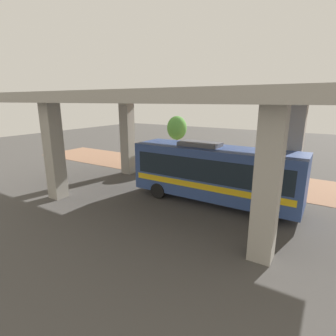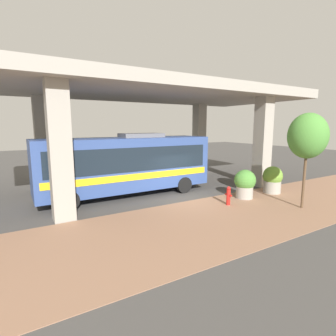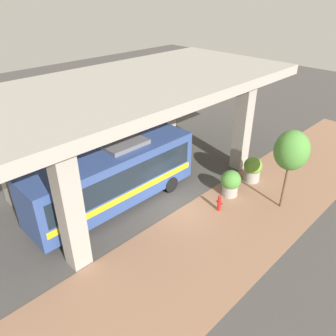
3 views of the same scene
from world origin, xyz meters
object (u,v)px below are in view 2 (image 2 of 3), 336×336
(bus, at_px, (126,162))
(fire_hydrant, at_px, (228,196))
(planter_middle, at_px, (245,183))
(planter_front, at_px, (272,179))
(street_tree_near, at_px, (308,136))

(bus, relative_size, fire_hydrant, 10.00)
(planter_middle, bearing_deg, bus, 53.57)
(planter_front, relative_size, street_tree_near, 0.35)
(planter_front, height_order, planter_middle, planter_front)
(bus, height_order, fire_hydrant, bus)
(fire_hydrant, relative_size, street_tree_near, 0.21)
(planter_middle, bearing_deg, fire_hydrant, 106.36)
(planter_middle, relative_size, street_tree_near, 0.35)
(planter_front, xyz_separation_m, street_tree_near, (-2.79, 1.28, 2.78))
(fire_hydrant, bearing_deg, bus, 39.60)
(bus, distance_m, street_tree_near, 9.71)
(bus, xyz_separation_m, planter_front, (-4.10, -7.93, -1.14))
(fire_hydrant, bearing_deg, planter_front, -83.13)
(fire_hydrant, distance_m, planter_middle, 1.84)
(planter_front, bearing_deg, planter_middle, 89.71)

